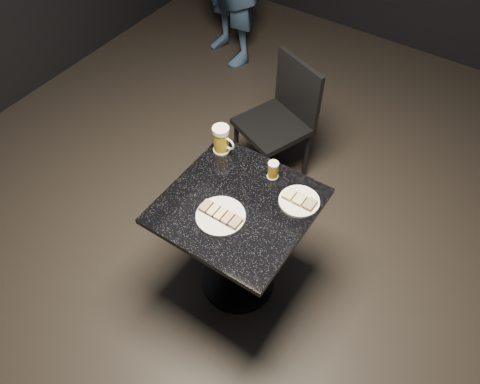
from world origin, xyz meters
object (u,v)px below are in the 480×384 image
Objects in this scene: beer_mug at (221,139)px; beer_tumbler at (273,170)px; plate_small at (299,201)px; table at (238,233)px; plate_large at (221,216)px; chair at (282,116)px.

beer_tumbler is at bearing -1.75° from beer_mug.
plate_small is 0.27× the size of table.
plate_small is 2.04× the size of beer_tumbler.
plate_large is at bearing -55.41° from beer_mug.
table is 0.50m from beer_mug.
plate_large is 0.39m from plate_small.
plate_small is (0.26, 0.29, 0.00)m from plate_large.
table is at bearing -144.04° from plate_small.
chair is (-0.33, 0.69, -0.30)m from beer_tumbler.
beer_mug is at bearing 124.59° from plate_large.
beer_mug is 1.61× the size of beer_tumbler.
chair is at bearing 115.85° from beer_tumbler.
plate_large is 0.27m from table.
chair reaches higher than beer_tumbler.
chair is (-0.53, 0.76, -0.26)m from plate_small.
plate_large is at bearing -101.37° from table.
beer_tumbler is 0.82m from chair.
plate_large is at bearing -75.86° from chair.
beer_tumbler is at bearing 79.09° from plate_large.
plate_small is 0.39m from table.
plate_small reaches higher than table.
chair is at bearing 90.77° from beer_mug.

